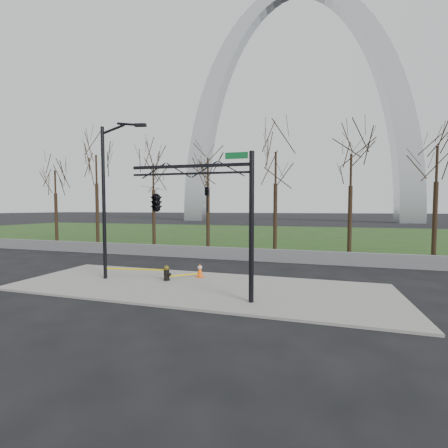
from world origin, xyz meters
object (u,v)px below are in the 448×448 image
(fire_hydrant, at_px, (167,273))
(street_light, at_px, (108,191))
(traffic_cone, at_px, (200,270))
(traffic_signal_mast, at_px, (173,200))

(fire_hydrant, distance_m, street_light, 5.26)
(traffic_cone, height_order, traffic_signal_mast, traffic_signal_mast)
(fire_hydrant, relative_size, traffic_cone, 1.06)
(traffic_cone, xyz_separation_m, traffic_signal_mast, (0.25, -3.63, 3.67))
(fire_hydrant, xyz_separation_m, street_light, (-3.11, -0.46, 4.22))
(fire_hydrant, bearing_deg, street_light, -149.23)
(street_light, bearing_deg, traffic_signal_mast, -36.06)
(fire_hydrant, distance_m, traffic_signal_mast, 4.69)
(fire_hydrant, height_order, traffic_cone, fire_hydrant)
(street_light, bearing_deg, traffic_cone, 6.95)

